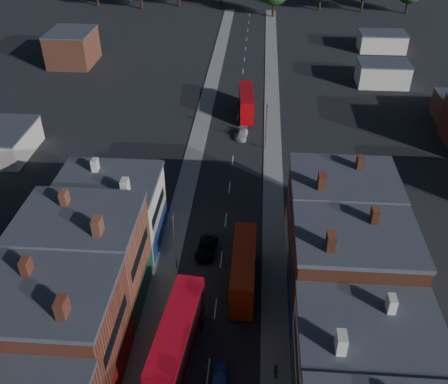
% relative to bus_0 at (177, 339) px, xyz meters
% --- Properties ---
extents(pavement_west, '(3.00, 200.00, 0.12)m').
position_rel_bus_0_xyz_m(pavement_west, '(-3.44, 32.78, -2.83)').
color(pavement_west, gray).
rests_on(pavement_west, ground).
extents(pavement_east, '(3.00, 200.00, 0.12)m').
position_rel_bus_0_xyz_m(pavement_east, '(9.56, 32.78, -2.83)').
color(pavement_east, gray).
rests_on(pavement_east, ground).
extents(lamp_post_2, '(0.25, 0.70, 8.12)m').
position_rel_bus_0_xyz_m(lamp_post_2, '(-2.14, 12.78, 1.81)').
color(lamp_post_2, slate).
rests_on(lamp_post_2, ground).
extents(lamp_post_3, '(0.25, 0.70, 8.12)m').
position_rel_bus_0_xyz_m(lamp_post_3, '(8.26, 42.78, 1.81)').
color(lamp_post_3, slate).
rests_on(lamp_post_3, ground).
extents(bus_0, '(4.05, 12.64, 5.36)m').
position_rel_bus_0_xyz_m(bus_0, '(0.00, 0.00, 0.00)').
color(bus_0, '#B40A1A').
rests_on(bus_0, ground).
extents(bus_1, '(2.92, 11.25, 4.85)m').
position_rel_bus_0_xyz_m(bus_1, '(5.92, 10.55, -0.28)').
color(bus_1, '#A42409').
rests_on(bus_1, ground).
extents(bus_2, '(3.31, 11.08, 4.72)m').
position_rel_bus_0_xyz_m(bus_2, '(4.56, 56.03, -0.34)').
color(bus_2, '#9B060A').
rests_on(bus_2, ground).
extents(car_1, '(1.41, 3.73, 1.21)m').
position_rel_bus_0_xyz_m(car_1, '(4.26, -2.43, -2.29)').
color(car_1, navy).
rests_on(car_1, ground).
extents(car_2, '(2.69, 5.09, 1.36)m').
position_rel_bus_0_xyz_m(car_2, '(1.11, 15.99, -2.21)').
color(car_2, black).
rests_on(car_2, ground).
extents(car_3, '(2.03, 4.38, 1.24)m').
position_rel_bus_0_xyz_m(car_3, '(4.26, 46.74, -2.27)').
color(car_3, silver).
rests_on(car_3, ground).
extents(ped_3, '(0.51, 1.08, 1.83)m').
position_rel_bus_0_xyz_m(ped_3, '(9.49, -1.46, -1.86)').
color(ped_3, '#5C584F').
rests_on(ped_3, pavement_east).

